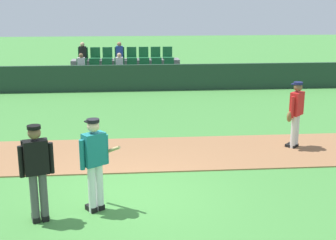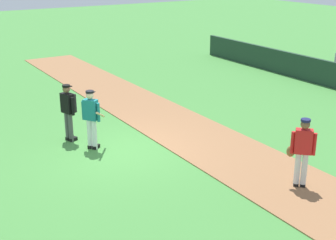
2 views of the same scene
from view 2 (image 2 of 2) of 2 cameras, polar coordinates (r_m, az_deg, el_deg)
ground_plane at (r=13.72m, az=-6.00°, el=-3.70°), size 80.00×80.00×0.00m
infield_dirt_path at (r=14.92m, az=2.83°, el=-1.64°), size 28.00×2.63×0.03m
batter_teal_jersey at (r=13.62m, az=-9.29°, el=0.32°), size 0.73×0.70×1.76m
umpire_home_plate at (r=14.36m, az=-12.02°, el=1.27°), size 0.57×0.40×1.76m
runner_red_jersey at (r=11.62m, az=15.98°, el=-3.59°), size 0.56×0.50×1.76m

